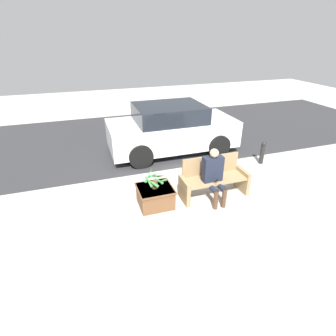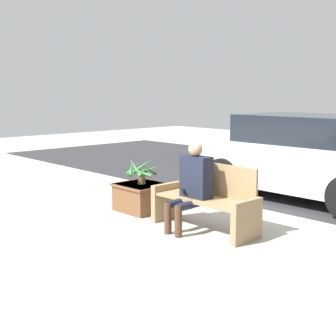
{
  "view_description": "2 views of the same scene",
  "coord_description": "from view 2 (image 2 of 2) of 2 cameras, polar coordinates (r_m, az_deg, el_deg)",
  "views": [
    {
      "loc": [
        -2.51,
        -4.05,
        3.52
      ],
      "look_at": [
        -0.78,
        1.16,
        0.68
      ],
      "focal_mm": 28.0,
      "sensor_mm": 36.0,
      "label": 1
    },
    {
      "loc": [
        4.6,
        -4.12,
        1.95
      ],
      "look_at": [
        -0.65,
        0.81,
        0.78
      ],
      "focal_mm": 50.0,
      "sensor_mm": 36.0,
      "label": 2
    }
  ],
  "objects": [
    {
      "name": "planter_box",
      "position": [
        7.78,
        -3.22,
        -3.45
      ],
      "size": [
        0.79,
        0.73,
        0.46
      ],
      "color": "brown",
      "rests_on": "ground_plane"
    },
    {
      "name": "bench",
      "position": [
        6.72,
        4.72,
        -3.93
      ],
      "size": [
        1.63,
        0.57,
        0.94
      ],
      "color": "#8C704C",
      "rests_on": "ground_plane"
    },
    {
      "name": "ground_plane",
      "position": [
        6.48,
        -1.34,
        -8.33
      ],
      "size": [
        30.0,
        30.0,
        0.0
      ],
      "primitive_type": "plane",
      "color": "#ADA89E"
    },
    {
      "name": "person_seated",
      "position": [
        6.61,
        2.98,
        -1.71
      ],
      "size": [
        0.46,
        0.62,
        1.27
      ],
      "color": "black",
      "rests_on": "ground_plane"
    },
    {
      "name": "potted_plant",
      "position": [
        7.7,
        -3.23,
        -0.38
      ],
      "size": [
        0.56,
        0.56,
        0.45
      ],
      "color": "brown",
      "rests_on": "planter_box"
    },
    {
      "name": "parked_car",
      "position": [
        8.97,
        16.49,
        1.25
      ],
      "size": [
        4.05,
        1.98,
        1.55
      ],
      "color": "silver",
      "rests_on": "ground_plane"
    }
  ]
}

